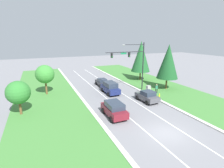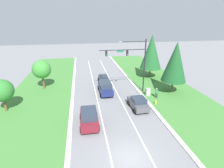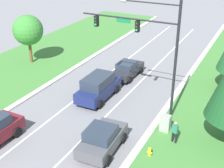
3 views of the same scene
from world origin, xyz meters
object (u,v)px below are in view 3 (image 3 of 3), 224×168
utility_cabinet (165,124)px  fire_hydrant (150,152)px  traffic_signal_mast (149,41)px  graphite_sedan (102,139)px  navy_suv (98,87)px  charcoal_sedan (127,69)px  pedestrian (175,131)px  oak_near_left_tree (28,30)px

utility_cabinet → fire_hydrant: utility_cabinet is taller
traffic_signal_mast → graphite_sedan: traffic_signal_mast is taller
navy_suv → charcoal_sedan: bearing=85.9°
traffic_signal_mast → charcoal_sedan: 8.64m
traffic_signal_mast → charcoal_sedan: size_ratio=2.05×
pedestrian → graphite_sedan: bearing=51.5°
utility_cabinet → navy_suv: bearing=161.6°
traffic_signal_mast → graphite_sedan: bearing=-97.5°
charcoal_sedan → utility_cabinet: (6.37, -7.48, -0.16)m
graphite_sedan → utility_cabinet: graphite_sedan is taller
oak_near_left_tree → graphite_sedan: bearing=-35.0°
traffic_signal_mast → charcoal_sedan: bearing=126.6°
utility_cabinet → oak_near_left_tree: size_ratio=0.24×
pedestrian → fire_hydrant: size_ratio=2.41×
charcoal_sedan → fire_hydrant: 12.43m
pedestrian → fire_hydrant: pedestrian is taller
pedestrian → fire_hydrant: bearing=80.6°
traffic_signal_mast → pedestrian: size_ratio=5.30×
fire_hydrant → graphite_sedan: bearing=-165.1°
utility_cabinet → oak_near_left_tree: 18.63m
utility_cabinet → pedestrian: size_ratio=0.76×
oak_near_left_tree → navy_suv: bearing=-20.0°
navy_suv → utility_cabinet: bearing=-18.8°
utility_cabinet → pedestrian: pedestrian is taller
traffic_signal_mast → graphite_sedan: size_ratio=2.13×
traffic_signal_mast → pedestrian: bearing=-42.6°
navy_suv → graphite_sedan: navy_suv is taller
navy_suv → oak_near_left_tree: 11.61m
utility_cabinet → graphite_sedan: bearing=-126.8°
traffic_signal_mast → pedestrian: traffic_signal_mast is taller
pedestrian → oak_near_left_tree: (-18.33, 7.19, 2.73)m
fire_hydrant → oak_near_left_tree: size_ratio=0.13×
graphite_sedan → oak_near_left_tree: oak_near_left_tree is taller
traffic_signal_mast → pedestrian: 6.59m
pedestrian → utility_cabinet: bearing=-31.7°
oak_near_left_tree → pedestrian: bearing=-21.4°
navy_suv → charcoal_sedan: (0.34, 5.24, -0.27)m
pedestrian → fire_hydrant: (-0.97, -2.09, -0.59)m
charcoal_sedan → pedestrian: 11.29m
oak_near_left_tree → utility_cabinet: bearing=-19.4°
utility_cabinet → oak_near_left_tree: bearing=160.6°
utility_cabinet → fire_hydrant: (0.03, -3.17, -0.30)m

